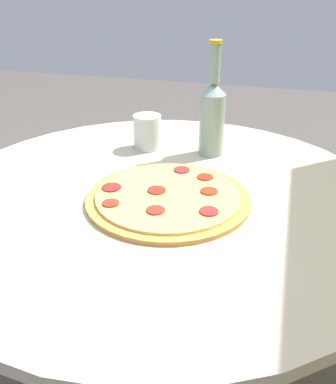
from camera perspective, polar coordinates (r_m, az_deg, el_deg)
name	(u,v)px	position (r m, az deg, el deg)	size (l,w,h in m)	color
table	(161,247)	(1.04, -0.89, -7.38)	(1.03, 1.03, 0.70)	#B2A893
pizza	(168,197)	(0.92, 0.00, -0.67)	(0.35, 0.35, 0.02)	#B77F3D
beer_bottle	(212,115)	(1.13, 5.93, 10.23)	(0.07, 0.07, 0.29)	gray
drinking_glass	(147,132)	(1.19, -2.77, 8.00)	(0.08, 0.08, 0.09)	silver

